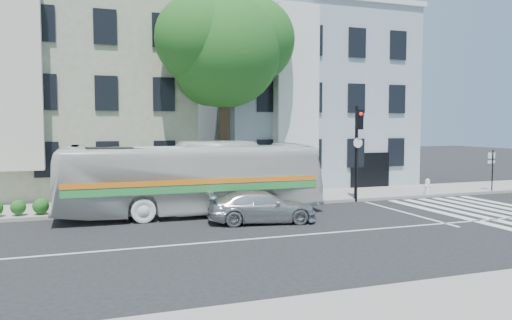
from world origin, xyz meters
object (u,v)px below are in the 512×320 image
bus (192,178)px  traffic_signal (358,140)px  fire_hydrant (427,186)px  sedan (262,207)px

bus → traffic_signal: traffic_signal is taller
bus → fire_hydrant: 13.16m
sedan → traffic_signal: bearing=-52.5°
sedan → fire_hydrant: bearing=-61.6°
bus → sedan: size_ratio=2.62×
fire_hydrant → sedan: bearing=-161.1°
bus → traffic_signal: bearing=-84.6°
traffic_signal → fire_hydrant: size_ratio=5.77×
bus → fire_hydrant: bearing=-84.8°
bus → sedan: bus is taller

